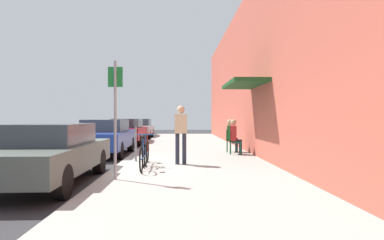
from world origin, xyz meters
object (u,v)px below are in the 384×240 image
(parked_car_1, at_px, (105,137))
(seated_patron_1, at_px, (231,134))
(seated_patron_0, at_px, (235,135))
(street_sign, at_px, (115,110))
(pedestrian_standing, at_px, (181,130))
(cafe_chair_1, at_px, (230,139))
(bicycle_1, at_px, (146,152))
(cafe_chair_0, at_px, (233,141))
(parked_car_2, at_px, (127,131))
(parked_car_3, at_px, (140,128))
(parking_meter, at_px, (136,137))
(parked_car_0, at_px, (48,153))
(bicycle_0, at_px, (144,156))

(parked_car_1, bearing_deg, seated_patron_1, -1.10)
(seated_patron_1, bearing_deg, seated_patron_0, -89.99)
(street_sign, distance_m, pedestrian_standing, 2.74)
(cafe_chair_1, bearing_deg, bicycle_1, -131.06)
(street_sign, bearing_deg, cafe_chair_0, 54.71)
(parked_car_2, distance_m, pedestrian_standing, 9.27)
(parked_car_3, height_order, parking_meter, parking_meter)
(parked_car_3, distance_m, pedestrian_standing, 14.88)
(cafe_chair_1, bearing_deg, parked_car_2, 132.32)
(parked_car_0, relative_size, seated_patron_0, 3.41)
(seated_patron_1, relative_size, pedestrian_standing, 0.76)
(parking_meter, bearing_deg, parked_car_2, 100.89)
(parked_car_1, height_order, parked_car_2, parked_car_2)
(parked_car_1, height_order, seated_patron_0, seated_patron_0)
(parked_car_2, height_order, bicycle_1, parked_car_2)
(parked_car_0, relative_size, street_sign, 1.69)
(parked_car_1, xyz_separation_m, bicycle_0, (1.97, -4.36, -0.25))
(parked_car_3, xyz_separation_m, bicycle_1, (1.93, -14.61, -0.24))
(bicycle_0, relative_size, seated_patron_1, 1.33)
(bicycle_0, height_order, cafe_chair_0, bicycle_0)
(bicycle_0, bearing_deg, parked_car_3, 97.26)
(bicycle_0, xyz_separation_m, cafe_chair_1, (2.94, 4.27, 0.14))
(parked_car_1, bearing_deg, pedestrian_standing, -49.66)
(parking_meter, distance_m, seated_patron_0, 3.87)
(bicycle_1, bearing_deg, seated_patron_1, 48.29)
(parked_car_0, distance_m, bicycle_1, 2.86)
(seated_patron_0, distance_m, seated_patron_1, 0.84)
(parked_car_1, relative_size, bicycle_1, 2.57)
(street_sign, xyz_separation_m, seated_patron_1, (3.47, 5.64, -0.82))
(seated_patron_1, bearing_deg, parking_meter, -142.19)
(parked_car_0, height_order, bicycle_0, parked_car_0)
(seated_patron_1, bearing_deg, parked_car_2, 132.61)
(parked_car_0, relative_size, cafe_chair_1, 5.06)
(bicycle_1, distance_m, seated_patron_0, 3.99)
(parked_car_3, relative_size, cafe_chair_1, 5.06)
(cafe_chair_1, xyz_separation_m, pedestrian_standing, (-1.96, -3.39, 0.50))
(cafe_chair_1, bearing_deg, parking_meter, -141.59)
(parked_car_1, xyz_separation_m, parking_meter, (1.55, -2.75, 0.16))
(bicycle_0, height_order, cafe_chair_1, bicycle_0)
(seated_patron_1, bearing_deg, parked_car_1, 178.90)
(cafe_chair_0, bearing_deg, bicycle_0, -130.53)
(seated_patron_0, bearing_deg, seated_patron_1, 90.01)
(bicycle_1, relative_size, cafe_chair_0, 1.97)
(cafe_chair_0, bearing_deg, cafe_chair_1, 90.03)
(parked_car_0, height_order, parking_meter, parking_meter)
(parked_car_1, height_order, cafe_chair_0, parked_car_1)
(pedestrian_standing, bearing_deg, seated_patron_1, 59.12)
(parked_car_3, xyz_separation_m, cafe_chair_1, (4.91, -11.19, -0.10))
(parked_car_0, xyz_separation_m, seated_patron_1, (4.97, 5.50, 0.12))
(parked_car_0, relative_size, cafe_chair_0, 5.06)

